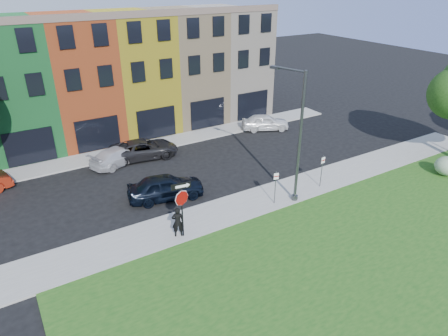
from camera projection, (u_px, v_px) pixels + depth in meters
ground at (270, 232)px, 22.34m from camera, size 120.00×120.00×0.00m
sidewalk_near at (267, 198)px, 25.55m from camera, size 40.00×3.00×0.12m
sidewalk_far at (129, 150)px, 32.45m from camera, size 40.00×2.40×0.12m
rowhouse_block at (105, 74)px, 35.26m from camera, size 30.00×10.12×10.00m
stop_sign at (182, 199)px, 20.78m from camera, size 1.05×0.19×3.26m
man at (178, 222)px, 21.43m from camera, size 0.94×0.88×1.78m
sedan_near at (166, 187)px, 25.35m from camera, size 3.80×5.55×1.63m
parked_car_silver at (119, 156)px, 30.06m from camera, size 4.97×5.85×1.33m
parked_car_dark at (144, 149)px, 31.02m from camera, size 4.08×6.02×1.46m
parked_car_white at (265, 122)px, 36.60m from camera, size 4.98×5.60×1.46m
street_lamp at (297, 138)px, 23.62m from camera, size 0.96×2.52×8.16m
parking_sign_a at (276, 184)px, 24.31m from camera, size 0.32×0.11×2.19m
parking_sign_b at (322, 167)px, 26.27m from camera, size 0.32×0.09×2.24m
shrub at (447, 166)px, 28.17m from camera, size 1.60×1.60×1.36m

